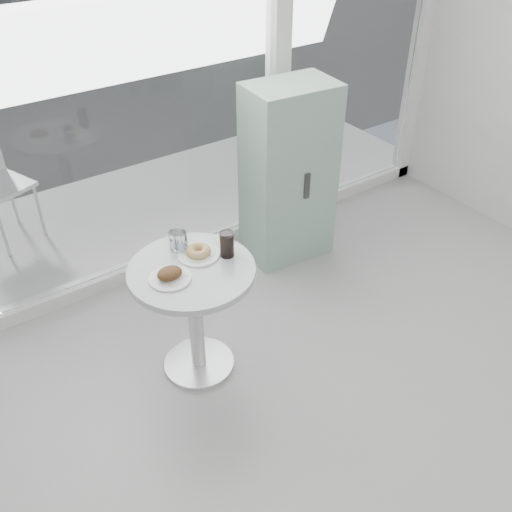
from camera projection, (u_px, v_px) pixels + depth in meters
storefront at (175, 33)px, 3.61m from camera, size 5.00×0.14×3.00m
main_table at (194, 299)px, 3.30m from camera, size 0.72×0.72×0.77m
patio_deck at (141, 210)px, 5.10m from camera, size 5.60×1.60×0.05m
mint_cabinet at (288, 174)px, 4.25m from camera, size 0.67×0.48×1.37m
plate_fritter at (170, 275)px, 3.08m from camera, size 0.23×0.23×0.07m
plate_donut at (199, 252)px, 3.26m from camera, size 0.24×0.24×0.06m
water_tumbler_a at (176, 242)px, 3.29m from camera, size 0.07×0.07×0.12m
water_tumbler_b at (181, 242)px, 3.28m from camera, size 0.07×0.07×0.12m
cola_glass at (227, 245)px, 3.22m from camera, size 0.08×0.08×0.16m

